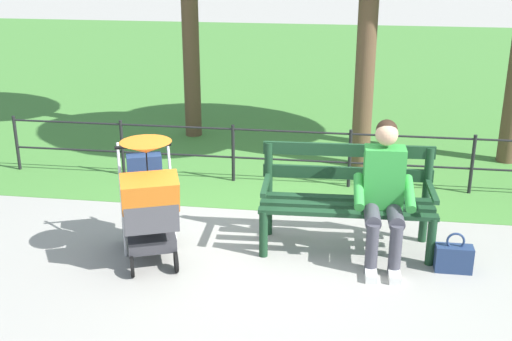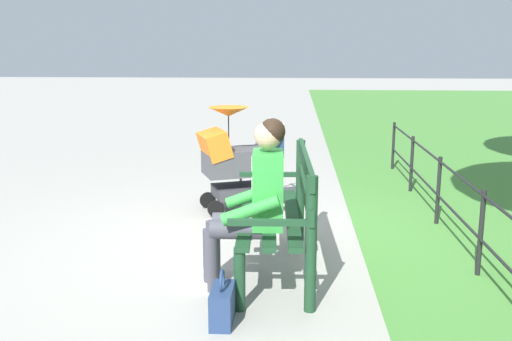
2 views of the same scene
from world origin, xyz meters
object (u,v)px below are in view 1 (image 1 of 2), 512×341
person_on_bench (384,189)px  handbag (454,258)px  park_bench (347,194)px  stroller (149,199)px

person_on_bench → handbag: person_on_bench is taller
park_bench → person_on_bench: 0.42m
person_on_bench → park_bench: bearing=-34.7°
stroller → handbag: bearing=-176.1°
park_bench → handbag: bearing=158.2°
park_bench → person_on_bench: size_ratio=1.27×
stroller → handbag: (-2.69, -0.18, -0.47)m
handbag → stroller: bearing=3.9°
park_bench → handbag: 1.10m
stroller → park_bench: bearing=-162.0°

